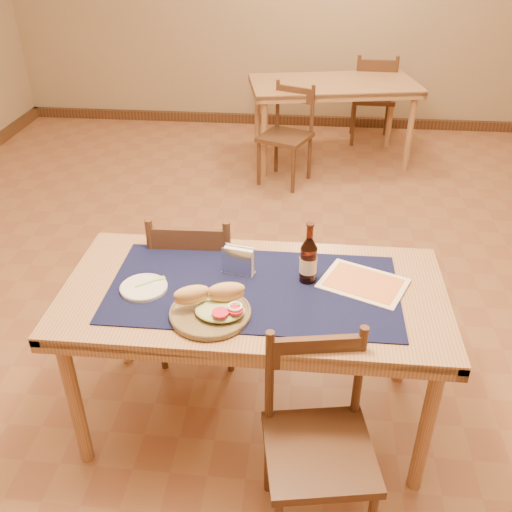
# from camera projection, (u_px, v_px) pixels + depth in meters

# --- Properties ---
(room) EXTENTS (6.04, 7.04, 2.84)m
(room) POSITION_uv_depth(u_px,v_px,m) (270.00, 81.00, 2.71)
(room) COLOR #90613E
(room) RESTS_ON ground
(main_table) EXTENTS (1.60, 0.80, 0.75)m
(main_table) POSITION_uv_depth(u_px,v_px,m) (254.00, 305.00, 2.42)
(main_table) COLOR #AA7A50
(main_table) RESTS_ON ground
(placemat) EXTENTS (1.20, 0.60, 0.01)m
(placemat) POSITION_uv_depth(u_px,v_px,m) (254.00, 288.00, 2.38)
(placemat) COLOR #0F1338
(placemat) RESTS_ON main_table
(baseboard) EXTENTS (6.00, 7.00, 0.10)m
(baseboard) POSITION_uv_depth(u_px,v_px,m) (267.00, 307.00, 3.42)
(baseboard) COLOR #4B2F1A
(baseboard) RESTS_ON ground
(back_table) EXTENTS (1.59, 1.01, 0.75)m
(back_table) POSITION_uv_depth(u_px,v_px,m) (333.00, 91.00, 5.14)
(back_table) COLOR #AA7A50
(back_table) RESTS_ON ground
(chair_main_far) EXTENTS (0.43, 0.43, 0.90)m
(chair_main_far) POSITION_uv_depth(u_px,v_px,m) (197.00, 282.00, 2.92)
(chair_main_far) COLOR #4B2F1A
(chair_main_far) RESTS_ON ground
(chair_main_near) EXTENTS (0.45, 0.45, 0.85)m
(chair_main_near) POSITION_uv_depth(u_px,v_px,m) (318.00, 440.00, 2.10)
(chair_main_near) COLOR #4B2F1A
(chair_main_near) RESTS_ON ground
(chair_back_near) EXTENTS (0.51, 0.51, 0.83)m
(chair_back_near) POSITION_uv_depth(u_px,v_px,m) (287.00, 133.00, 4.88)
(chair_back_near) COLOR #4B2F1A
(chair_back_near) RESTS_ON ground
(chair_back_far) EXTENTS (0.43, 0.43, 0.90)m
(chair_back_far) POSITION_uv_depth(u_px,v_px,m) (373.00, 97.00, 5.68)
(chair_back_far) COLOR #4B2F1A
(chair_back_far) RESTS_ON ground
(sandwich_plate) EXTENTS (0.32, 0.32, 0.12)m
(sandwich_plate) POSITION_uv_depth(u_px,v_px,m) (212.00, 308.00, 2.20)
(sandwich_plate) COLOR brown
(sandwich_plate) RESTS_ON placemat
(side_plate) EXTENTS (0.20, 0.20, 0.02)m
(side_plate) POSITION_uv_depth(u_px,v_px,m) (144.00, 287.00, 2.36)
(side_plate) COLOR silver
(side_plate) RESTS_ON placemat
(fork) EXTENTS (0.12, 0.09, 0.00)m
(fork) POSITION_uv_depth(u_px,v_px,m) (153.00, 281.00, 2.39)
(fork) COLOR #83BB66
(fork) RESTS_ON side_plate
(beer_bottle) EXTENTS (0.07, 0.07, 0.28)m
(beer_bottle) POSITION_uv_depth(u_px,v_px,m) (308.00, 260.00, 2.37)
(beer_bottle) COLOR #41170B
(beer_bottle) RESTS_ON placemat
(napkin_holder) EXTENTS (0.15, 0.08, 0.13)m
(napkin_holder) POSITION_uv_depth(u_px,v_px,m) (238.00, 261.00, 2.44)
(napkin_holder) COLOR silver
(napkin_holder) RESTS_ON placemat
(menu_card) EXTENTS (0.41, 0.37, 0.01)m
(menu_card) POSITION_uv_depth(u_px,v_px,m) (363.00, 283.00, 2.40)
(menu_card) COLOR beige
(menu_card) RESTS_ON placemat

